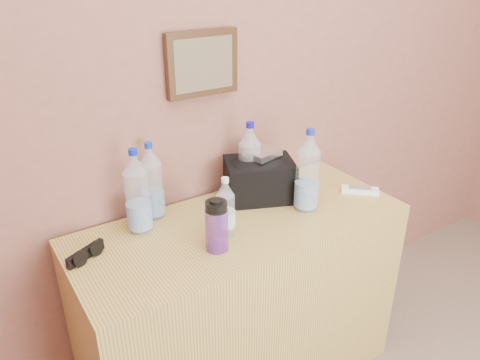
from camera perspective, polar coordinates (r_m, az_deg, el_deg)
name	(u,v)px	position (r m, az deg, el deg)	size (l,w,h in m)	color
picture_frame	(202,64)	(1.85, -4.60, 13.96)	(0.30, 0.03, 0.25)	#382311
dresser	(241,305)	(2.09, 0.11, -14.94)	(1.33, 0.55, 0.83)	#B0824A
pet_large_a	(137,196)	(1.76, -12.39, -1.86)	(0.09, 0.09, 0.33)	white
pet_large_b	(152,185)	(1.85, -10.68, -0.57)	(0.09, 0.09, 0.31)	white
pet_large_c	(250,166)	(1.95, 1.19, 1.75)	(0.09, 0.09, 0.34)	white
pet_large_d	(308,175)	(1.89, 8.23, 0.66)	(0.09, 0.09, 0.35)	white
pet_small	(226,211)	(1.71, -1.78, -3.76)	(0.07, 0.07, 0.24)	white
nalgene_bottle	(217,225)	(1.64, -2.86, -5.53)	(0.08, 0.08, 0.20)	#672A98
sunglasses	(85,254)	(1.71, -18.33, -8.51)	(0.15, 0.06, 0.04)	black
ac_remote	(360,190)	(2.12, 14.42, -1.21)	(0.16, 0.05, 0.02)	beige
toiletry_bag	(259,177)	(1.98, 2.38, 0.36)	(0.28, 0.20, 0.19)	#222328
foil_packet	(262,153)	(1.94, 2.75, 3.30)	(0.13, 0.11, 0.03)	silver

